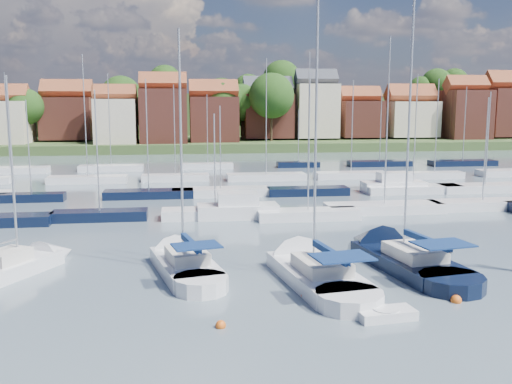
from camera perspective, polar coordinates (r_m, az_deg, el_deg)
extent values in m
plane|color=#4A5C65|center=(70.04, 0.84, 0.78)|extent=(260.00, 260.00, 0.00)
cube|color=silver|center=(34.22, -7.07, -7.66)|extent=(4.46, 7.63, 1.20)
cone|color=silver|center=(38.43, -8.60, -5.83)|extent=(3.67, 4.04, 2.98)
cylinder|color=silver|center=(30.90, -5.54, -9.48)|extent=(3.56, 3.56, 1.20)
cube|color=beige|center=(33.49, -6.91, -6.34)|extent=(2.68, 3.36, 0.70)
cylinder|color=#B2B2B7|center=(33.37, -7.51, 4.56)|extent=(0.14, 0.14, 13.26)
cylinder|color=#B2B2B7|center=(32.34, -6.53, -5.33)|extent=(0.96, 3.90, 0.10)
cube|color=navy|center=(32.30, -6.54, -5.07)|extent=(1.11, 3.75, 0.35)
cube|color=navy|center=(31.05, -5.98, -5.35)|extent=(2.86, 2.30, 0.08)
cube|color=silver|center=(32.44, 6.15, -8.58)|extent=(4.61, 8.67, 1.20)
cone|color=silver|center=(37.07, 3.14, -6.29)|extent=(3.99, 4.47, 3.44)
cylinder|color=silver|center=(28.86, 9.28, -10.91)|extent=(3.90, 3.90, 1.20)
cube|color=beige|center=(31.65, 6.57, -7.24)|extent=(2.88, 3.75, 0.70)
cylinder|color=#B2B2B7|center=(31.49, 6.01, 6.18)|extent=(0.14, 0.14, 15.29)
cylinder|color=#B2B2B7|center=(30.41, 7.43, -6.27)|extent=(0.77, 4.55, 0.10)
cube|color=navy|center=(30.37, 7.44, -6.00)|extent=(0.93, 4.36, 0.35)
cube|color=navy|center=(29.02, 8.61, -6.43)|extent=(3.19, 2.47, 0.08)
cube|color=black|center=(36.05, 14.99, -7.04)|extent=(4.87, 8.96, 1.20)
cone|color=black|center=(40.48, 11.02, -5.13)|extent=(4.16, 4.65, 3.54)
cylinder|color=black|center=(32.69, 18.96, -8.89)|extent=(4.07, 4.07, 1.20)
cube|color=beige|center=(35.32, 15.56, -5.80)|extent=(3.02, 3.89, 0.70)
cylinder|color=#B2B2B7|center=(35.22, 15.06, 6.86)|extent=(0.14, 0.14, 16.09)
cylinder|color=#B2B2B7|center=(34.16, 16.68, -4.88)|extent=(0.86, 4.67, 0.10)
cube|color=navy|center=(34.13, 16.69, -4.63)|extent=(1.02, 4.47, 0.35)
cube|color=navy|center=(32.87, 18.18, -4.95)|extent=(3.31, 2.58, 0.08)
cube|color=silver|center=(36.62, -23.08, -7.21)|extent=(5.04, 6.39, 1.20)
cone|color=silver|center=(39.23, -19.29, -5.93)|extent=(3.56, 3.72, 2.47)
cube|color=beige|center=(36.10, -23.64, -5.91)|extent=(2.71, 3.00, 0.70)
cylinder|color=#B2B2B7|center=(35.79, -23.21, 2.11)|extent=(0.14, 0.14, 10.66)
cube|color=silver|center=(27.87, 12.86, -11.89)|extent=(2.85, 1.56, 0.53)
cylinder|color=silver|center=(27.82, 12.87, -11.60)|extent=(1.26, 1.26, 0.34)
sphere|color=#D85914|center=(26.35, -3.55, -13.37)|extent=(0.48, 0.48, 0.48)
sphere|color=#D85914|center=(30.18, 4.94, -10.43)|extent=(0.46, 0.46, 0.46)
sphere|color=#D85914|center=(31.05, 19.37, -10.36)|extent=(0.55, 0.55, 0.55)
sphere|color=beige|center=(39.95, 13.96, -5.80)|extent=(0.41, 0.41, 0.41)
cube|color=black|center=(50.53, -15.34, -2.35)|extent=(8.01, 2.24, 1.00)
cylinder|color=#B2B2B7|center=(49.76, -15.61, 3.96)|extent=(0.12, 0.12, 10.16)
cube|color=silver|center=(49.81, -4.10, -2.21)|extent=(9.22, 2.58, 1.00)
cylinder|color=#B2B2B7|center=(49.12, -4.16, 3.05)|extent=(0.12, 0.12, 8.18)
cube|color=silver|center=(49.36, 5.22, -2.33)|extent=(8.78, 2.46, 1.00)
cylinder|color=#B2B2B7|center=(48.54, 5.32, 4.67)|extent=(0.12, 0.12, 11.06)
cube|color=silver|center=(53.45, 12.70, -1.64)|extent=(10.79, 3.02, 1.00)
cylinder|color=#B2B2B7|center=(52.60, 13.00, 6.89)|extent=(0.12, 0.12, 14.87)
cube|color=silver|center=(57.85, 21.67, -1.26)|extent=(10.13, 2.84, 1.00)
cylinder|color=#B2B2B7|center=(57.20, 21.98, 3.97)|extent=(0.12, 0.12, 9.59)
cube|color=silver|center=(49.73, -1.84, -2.03)|extent=(7.00, 2.60, 1.40)
cube|color=silver|center=(49.53, -1.84, -0.78)|extent=(3.50, 2.20, 1.30)
cube|color=black|center=(62.19, -21.51, -0.57)|extent=(6.54, 1.83, 1.00)
cylinder|color=#B2B2B7|center=(61.59, -21.79, 4.19)|extent=(0.12, 0.12, 9.37)
cube|color=black|center=(61.07, -10.66, -0.26)|extent=(9.30, 2.60, 1.00)
cylinder|color=#B2B2B7|center=(60.40, -10.84, 5.59)|extent=(0.12, 0.12, 11.48)
cube|color=silver|center=(61.49, -3.55, -0.06)|extent=(10.40, 2.91, 1.00)
cylinder|color=#B2B2B7|center=(60.92, -3.59, 4.49)|extent=(0.12, 0.12, 8.77)
cube|color=black|center=(62.15, 5.19, 0.02)|extent=(8.80, 2.46, 1.00)
cylinder|color=#B2B2B7|center=(61.42, 5.30, 7.10)|extent=(0.12, 0.12, 14.33)
cube|color=silver|center=(65.70, 15.41, 0.22)|extent=(10.73, 3.00, 1.00)
cylinder|color=#B2B2B7|center=(65.05, 15.65, 5.95)|extent=(0.12, 0.12, 12.14)
cube|color=silver|center=(69.25, 21.90, 0.33)|extent=(10.48, 2.93, 1.00)
cylinder|color=#B2B2B7|center=(68.69, 22.18, 4.98)|extent=(0.12, 0.12, 10.28)
cube|color=silver|center=(65.72, 13.58, 0.43)|extent=(7.00, 2.60, 1.40)
cube|color=silver|center=(65.57, 13.61, 1.38)|extent=(3.50, 2.20, 1.30)
cube|color=silver|center=(74.32, -16.46, 1.16)|extent=(9.71, 2.72, 1.00)
cylinder|color=#B2B2B7|center=(73.70, -16.74, 7.29)|extent=(0.12, 0.12, 14.88)
cube|color=silver|center=(73.72, -8.05, 1.38)|extent=(8.49, 2.38, 1.00)
cylinder|color=#B2B2B7|center=(73.16, -8.15, 6.17)|extent=(0.12, 0.12, 11.31)
cube|color=silver|center=(73.81, 1.02, 1.48)|extent=(10.16, 2.85, 1.00)
cylinder|color=#B2B2B7|center=(73.20, 1.03, 7.54)|extent=(0.12, 0.12, 14.59)
cube|color=silver|center=(76.45, 9.47, 1.62)|extent=(9.53, 2.67, 1.00)
cylinder|color=#B2B2B7|center=(75.90, 9.60, 6.46)|extent=(0.12, 0.12, 11.91)
cube|color=silver|center=(79.10, 17.40, 1.57)|extent=(7.62, 2.13, 1.00)
cylinder|color=#B2B2B7|center=(78.57, 17.63, 6.33)|extent=(0.12, 0.12, 12.13)
cube|color=silver|center=(88.11, -23.33, 1.97)|extent=(10.37, 2.90, 1.00)
cylinder|color=#B2B2B7|center=(87.61, -23.62, 6.58)|extent=(0.12, 0.12, 13.20)
cube|color=silver|center=(86.26, -14.27, 2.30)|extent=(9.24, 2.59, 1.00)
cylinder|color=#B2B2B7|center=(85.76, -14.46, 7.00)|extent=(0.12, 0.12, 13.17)
cube|color=silver|center=(86.51, -4.84, 2.56)|extent=(7.57, 2.12, 1.00)
cylinder|color=#B2B2B7|center=(86.06, -4.89, 6.28)|extent=(0.12, 0.12, 10.24)
cube|color=black|center=(88.45, 4.24, 2.71)|extent=(6.58, 1.84, 1.00)
cylinder|color=#B2B2B7|center=(88.07, 4.27, 5.62)|extent=(0.12, 0.12, 8.01)
cube|color=black|center=(91.94, 12.24, 2.77)|extent=(9.92, 2.78, 1.00)
cylinder|color=#B2B2B7|center=(91.51, 12.37, 6.48)|extent=(0.12, 0.12, 10.92)
cube|color=black|center=(96.36, 19.95, 2.71)|extent=(10.55, 2.95, 1.00)
cylinder|color=#B2B2B7|center=(95.93, 20.15, 6.43)|extent=(0.12, 0.12, 11.51)
cube|color=#395128|center=(146.25, -3.61, 5.19)|extent=(200.00, 70.00, 3.00)
cube|color=#395128|center=(170.95, -4.22, 7.31)|extent=(200.00, 60.00, 14.00)
cube|color=beige|center=(125.69, -23.76, 6.37)|extent=(9.35, 10.04, 8.56)
cube|color=brown|center=(125.63, -23.91, 8.84)|extent=(9.54, 4.63, 4.63)
cube|color=brown|center=(128.56, -18.26, 7.02)|extent=(10.37, 9.97, 8.73)
cube|color=brown|center=(128.53, -18.38, 9.53)|extent=(10.57, 5.13, 5.13)
cube|color=beige|center=(118.30, -13.79, 6.85)|extent=(8.09, 8.80, 8.96)
cube|color=brown|center=(118.25, -13.90, 9.50)|extent=(8.25, 4.00, 4.00)
cube|color=brown|center=(118.58, -9.21, 7.48)|extent=(9.36, 10.17, 10.97)
cube|color=brown|center=(118.60, -9.29, 10.68)|extent=(9.54, 4.63, 4.63)
cube|color=brown|center=(120.49, -4.24, 7.22)|extent=(9.90, 8.56, 9.42)
cube|color=brown|center=(120.45, -4.27, 10.04)|extent=(10.10, 4.90, 4.90)
cube|color=brown|center=(126.73, 1.16, 7.62)|extent=(10.59, 8.93, 9.49)
cube|color=#383A42|center=(126.73, 1.17, 10.35)|extent=(10.80, 5.24, 5.24)
cube|color=beige|center=(127.92, 5.97, 8.07)|extent=(9.01, 8.61, 11.65)
cube|color=#383A42|center=(128.00, 6.02, 11.17)|extent=(9.19, 4.46, 4.46)
cube|color=brown|center=(131.95, 10.29, 7.21)|extent=(9.10, 9.34, 8.00)
cube|color=brown|center=(131.90, 10.35, 9.43)|extent=(9.28, 4.50, 4.50)
cube|color=beige|center=(135.64, 15.12, 7.07)|extent=(10.86, 9.59, 7.88)
cube|color=brown|center=(135.59, 15.21, 9.29)|extent=(11.07, 5.37, 5.37)
cube|color=brown|center=(138.20, 20.12, 7.25)|extent=(9.18, 9.96, 10.97)
cube|color=brown|center=(138.22, 20.27, 9.99)|extent=(9.36, 4.54, 4.54)
cube|color=brown|center=(144.94, 23.93, 7.28)|extent=(11.39, 9.67, 10.76)
cube|color=brown|center=(144.98, 24.10, 9.96)|extent=(11.62, 5.64, 5.64)
cylinder|color=#382619|center=(158.89, 17.50, 8.06)|extent=(0.50, 0.50, 4.47)
sphere|color=#284916|center=(158.94, 17.60, 10.24)|extent=(8.18, 8.18, 8.18)
cylinder|color=#382619|center=(125.40, -1.36, 6.18)|extent=(0.50, 0.50, 4.46)
sphere|color=#284916|center=(125.24, -1.37, 8.95)|extent=(8.15, 8.15, 8.15)
cylinder|color=#382619|center=(144.50, 2.55, 8.43)|extent=(0.50, 0.50, 5.15)
sphere|color=#284916|center=(144.60, 2.57, 11.20)|extent=(9.41, 9.41, 9.41)
cylinder|color=#382619|center=(144.93, -9.03, 8.37)|extent=(0.50, 0.50, 4.56)
sphere|color=#284916|center=(145.00, -9.09, 10.82)|extent=(8.34, 8.34, 8.34)
cylinder|color=#382619|center=(134.58, -13.24, 6.29)|extent=(0.50, 0.50, 5.15)
sphere|color=#284916|center=(134.45, -13.35, 9.26)|extent=(9.42, 9.42, 9.42)
cylinder|color=#382619|center=(138.88, -19.60, 7.15)|extent=(0.50, 0.50, 3.42)
sphere|color=#284916|center=(138.85, -19.70, 9.06)|extent=(6.26, 6.26, 6.26)
cylinder|color=#382619|center=(135.57, 2.59, 6.24)|extent=(0.50, 0.50, 3.77)
sphere|color=#284916|center=(135.41, 2.61, 8.40)|extent=(6.89, 6.89, 6.89)
cylinder|color=#382619|center=(121.19, 1.54, 6.26)|extent=(0.50, 0.50, 5.21)
sphere|color=#284916|center=(121.05, 1.56, 9.61)|extent=(9.53, 9.53, 9.53)
cylinder|color=#382619|center=(148.99, 21.47, 5.73)|extent=(0.50, 0.50, 2.97)
sphere|color=#284916|center=(148.86, 21.56, 7.28)|extent=(5.44, 5.44, 5.44)
cylinder|color=#382619|center=(122.80, -3.40, 6.20)|extent=(0.50, 0.50, 4.84)
sphere|color=#284916|center=(122.65, -3.43, 9.26)|extent=(8.85, 8.85, 8.85)
cylinder|color=#382619|center=(157.40, 16.10, 7.99)|extent=(0.50, 0.50, 3.72)
sphere|color=#284916|center=(157.42, 16.18, 9.83)|extent=(6.80, 6.80, 6.80)
cylinder|color=#382619|center=(138.64, 20.11, 5.82)|extent=(0.50, 0.50, 4.05)
sphere|color=#284916|center=(138.50, 20.24, 8.09)|extent=(7.40, 7.40, 7.40)
cylinder|color=#382619|center=(125.36, -21.91, 5.43)|extent=(0.50, 0.50, 4.00)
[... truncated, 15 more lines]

